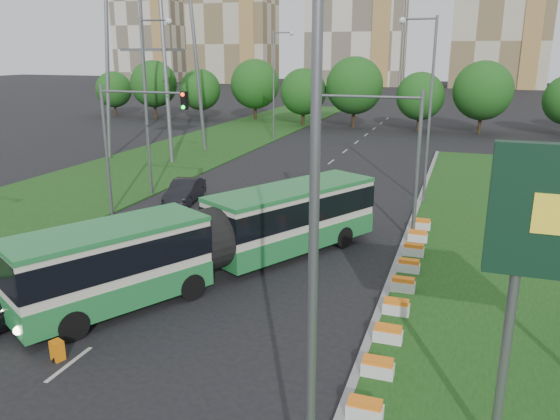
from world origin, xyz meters
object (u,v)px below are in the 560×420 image
at_px(articulated_bus, 214,235).
at_px(pedestrian, 101,302).
at_px(traffic_mast_median, 388,141).
at_px(car_left_near, 5,308).
at_px(traffic_mast_left, 128,130).
at_px(shopping_trolley, 57,350).
at_px(car_left_far, 185,191).

relative_size(articulated_bus, pedestrian, 11.71).
relative_size(traffic_mast_median, pedestrian, 5.17).
relative_size(car_left_near, pedestrian, 2.62).
bearing_deg(articulated_bus, car_left_near, -97.30).
relative_size(traffic_mast_left, car_left_near, 1.97).
bearing_deg(traffic_mast_left, shopping_trolley, -65.30).
xyz_separation_m(articulated_bus, car_left_near, (-5.23, -7.07, -1.14)).
bearing_deg(car_left_near, articulated_bus, 68.05).
height_order(articulated_bus, shopping_trolley, articulated_bus).
xyz_separation_m(car_left_far, shopping_trolley, (5.51, -18.96, -0.44)).
distance_m(traffic_mast_median, car_left_near, 19.27).
distance_m(car_left_near, pedestrian, 3.50).
bearing_deg(car_left_near, traffic_mast_median, 65.44).
height_order(car_left_far, shopping_trolley, car_left_far).
height_order(articulated_bus, pedestrian, articulated_bus).
relative_size(articulated_bus, car_left_far, 3.85).
height_order(traffic_mast_left, car_left_near, traffic_mast_left).
bearing_deg(car_left_near, traffic_mast_left, 118.53).
xyz_separation_m(traffic_mast_median, shopping_trolley, (-8.31, -15.89, -5.01)).
xyz_separation_m(articulated_bus, car_left_far, (-7.24, 10.51, -1.05)).
relative_size(traffic_mast_median, articulated_bus, 0.44).
height_order(car_left_near, shopping_trolley, car_left_near).
xyz_separation_m(traffic_mast_left, articulated_bus, (8.59, -6.44, -3.52)).
bearing_deg(shopping_trolley, articulated_bus, 99.11).
relative_size(car_left_near, car_left_far, 0.86).
bearing_deg(articulated_bus, traffic_mast_median, 77.77).
xyz_separation_m(car_left_near, shopping_trolley, (3.50, -1.38, -0.35)).
distance_m(traffic_mast_median, pedestrian, 16.34).
xyz_separation_m(pedestrian, shopping_trolley, (0.28, -2.76, -0.43)).
height_order(traffic_mast_median, articulated_bus, traffic_mast_median).
distance_m(car_left_near, car_left_far, 17.69).
relative_size(traffic_mast_median, car_left_far, 1.70).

